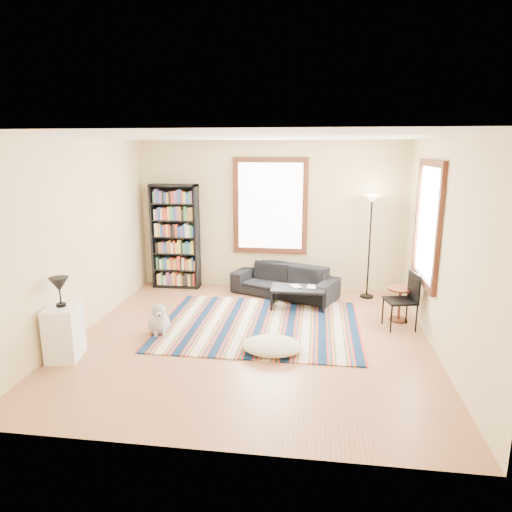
# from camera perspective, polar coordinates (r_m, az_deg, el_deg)

# --- Properties ---
(floor) EXTENTS (5.00, 5.00, 0.10)m
(floor) POSITION_cam_1_polar(r_m,az_deg,el_deg) (6.64, -0.59, -10.71)
(floor) COLOR #AD714F
(floor) RESTS_ON ground
(ceiling) EXTENTS (5.00, 5.00, 0.10)m
(ceiling) POSITION_cam_1_polar(r_m,az_deg,el_deg) (6.07, -0.66, 15.19)
(ceiling) COLOR white
(ceiling) RESTS_ON floor
(wall_back) EXTENTS (5.00, 0.10, 2.80)m
(wall_back) POSITION_cam_1_polar(r_m,az_deg,el_deg) (8.69, 1.83, 5.01)
(wall_back) COLOR beige
(wall_back) RESTS_ON floor
(wall_front) EXTENTS (5.00, 0.10, 2.80)m
(wall_front) POSITION_cam_1_polar(r_m,az_deg,el_deg) (3.77, -6.30, -6.11)
(wall_front) COLOR beige
(wall_front) RESTS_ON floor
(wall_left) EXTENTS (0.10, 5.00, 2.80)m
(wall_left) POSITION_cam_1_polar(r_m,az_deg,el_deg) (7.03, -21.69, 2.10)
(wall_left) COLOR beige
(wall_left) RESTS_ON floor
(wall_right) EXTENTS (0.10, 5.00, 2.80)m
(wall_right) POSITION_cam_1_polar(r_m,az_deg,el_deg) (6.35, 22.79, 0.90)
(wall_right) COLOR beige
(wall_right) RESTS_ON floor
(window_back) EXTENTS (1.20, 0.06, 1.60)m
(window_back) POSITION_cam_1_polar(r_m,az_deg,el_deg) (8.58, 1.79, 6.25)
(window_back) COLOR white
(window_back) RESTS_ON wall_back
(window_right) EXTENTS (0.06, 1.20, 1.60)m
(window_right) POSITION_cam_1_polar(r_m,az_deg,el_deg) (7.06, 20.68, 3.89)
(window_right) COLOR white
(window_right) RESTS_ON wall_right
(rug) EXTENTS (3.03, 2.43, 0.02)m
(rug) POSITION_cam_1_polar(r_m,az_deg,el_deg) (7.08, 0.44, -8.59)
(rug) COLOR #0C203D
(rug) RESTS_ON floor
(sofa) EXTENTS (2.06, 1.41, 0.56)m
(sofa) POSITION_cam_1_polar(r_m,az_deg,el_deg) (8.41, 3.59, -3.10)
(sofa) COLOR black
(sofa) RESTS_ON floor
(bookshelf) EXTENTS (0.90, 0.30, 2.00)m
(bookshelf) POSITION_cam_1_polar(r_m,az_deg,el_deg) (8.90, -10.04, 2.40)
(bookshelf) COLOR black
(bookshelf) RESTS_ON floor
(coffee_table) EXTENTS (0.96, 0.62, 0.36)m
(coffee_table) POSITION_cam_1_polar(r_m,az_deg,el_deg) (7.80, 5.25, -5.22)
(coffee_table) COLOR black
(coffee_table) RESTS_ON floor
(book_a) EXTENTS (0.25, 0.23, 0.02)m
(book_a) POSITION_cam_1_polar(r_m,az_deg,el_deg) (7.75, 4.54, -3.87)
(book_a) COLOR beige
(book_a) RESTS_ON coffee_table
(book_b) EXTENTS (0.19, 0.23, 0.02)m
(book_b) POSITION_cam_1_polar(r_m,az_deg,el_deg) (7.79, 6.40, -3.83)
(book_b) COLOR beige
(book_b) RESTS_ON coffee_table
(floor_cushion) EXTENTS (0.86, 0.67, 0.20)m
(floor_cushion) POSITION_cam_1_polar(r_m,az_deg,el_deg) (6.16, 2.03, -11.16)
(floor_cushion) COLOR beige
(floor_cushion) RESTS_ON floor
(floor_lamp) EXTENTS (0.33, 0.33, 1.86)m
(floor_lamp) POSITION_cam_1_polar(r_m,az_deg,el_deg) (8.38, 13.99, 1.05)
(floor_lamp) COLOR black
(floor_lamp) RESTS_ON floor
(side_table) EXTENTS (0.48, 0.48, 0.54)m
(side_table) POSITION_cam_1_polar(r_m,az_deg,el_deg) (7.53, 17.49, -5.78)
(side_table) COLOR #4F2513
(side_table) RESTS_ON floor
(folding_chair) EXTENTS (0.49, 0.48, 0.86)m
(folding_chair) POSITION_cam_1_polar(r_m,az_deg,el_deg) (7.18, 17.58, -5.37)
(folding_chair) COLOR black
(folding_chair) RESTS_ON floor
(white_cabinet) EXTENTS (0.47, 0.56, 0.70)m
(white_cabinet) POSITION_cam_1_polar(r_m,az_deg,el_deg) (6.43, -22.88, -8.77)
(white_cabinet) COLOR white
(white_cabinet) RESTS_ON floor
(table_lamp) EXTENTS (0.25, 0.25, 0.38)m
(table_lamp) POSITION_cam_1_polar(r_m,az_deg,el_deg) (6.25, -23.32, -4.17)
(table_lamp) COLOR black
(table_lamp) RESTS_ON white_cabinet
(dog) EXTENTS (0.51, 0.59, 0.49)m
(dog) POSITION_cam_1_polar(r_m,az_deg,el_deg) (6.86, -12.07, -7.50)
(dog) COLOR #BEBEBE
(dog) RESTS_ON floor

